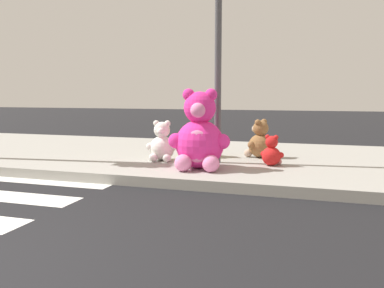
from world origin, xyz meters
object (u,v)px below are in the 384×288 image
(plush_yellow, at_px, (206,143))
(sign_pole, at_px, (218,58))
(plush_pink_large, at_px, (199,137))
(plush_brown, at_px, (259,142))
(plush_white, at_px, (162,145))
(plush_red, at_px, (272,153))

(plush_yellow, bearing_deg, sign_pole, -58.86)
(plush_pink_large, distance_m, plush_yellow, 1.18)
(plush_pink_large, xyz_separation_m, plush_brown, (0.74, 1.34, -0.21))
(plush_brown, height_order, plush_white, plush_brown)
(plush_brown, xyz_separation_m, plush_red, (0.29, -0.76, -0.08))
(plush_yellow, bearing_deg, plush_white, -134.01)
(plush_red, relative_size, plush_yellow, 0.80)
(sign_pole, relative_size, plush_red, 6.49)
(plush_white, relative_size, plush_yellow, 1.11)
(plush_white, height_order, plush_yellow, plush_white)
(plush_red, height_order, plush_yellow, plush_yellow)
(plush_pink_large, bearing_deg, plush_yellow, 99.64)
(plush_brown, bearing_deg, plush_pink_large, -118.74)
(sign_pole, relative_size, plush_white, 4.66)
(plush_brown, bearing_deg, plush_red, -69.07)
(plush_pink_large, xyz_separation_m, plush_yellow, (-0.19, 1.14, -0.24))
(sign_pole, xyz_separation_m, plush_yellow, (-0.34, 0.55, -1.45))
(sign_pole, bearing_deg, plush_yellow, 121.14)
(sign_pole, bearing_deg, plush_white, -175.08)
(plush_red, bearing_deg, plush_pink_large, -150.67)
(plush_pink_large, relative_size, plush_white, 1.76)
(plush_red, bearing_deg, plush_white, -177.69)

